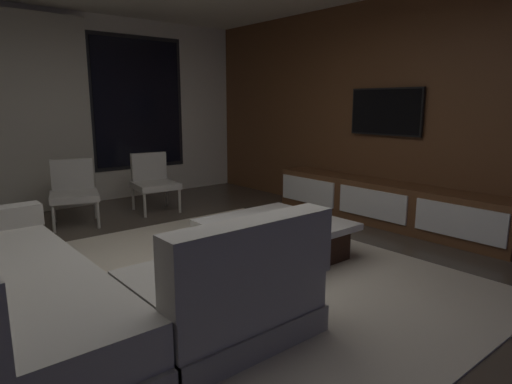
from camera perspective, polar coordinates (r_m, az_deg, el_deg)
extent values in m
plane|color=#473D33|center=(3.71, -8.33, -11.78)|extent=(9.20, 9.20, 0.00)
cube|color=silver|center=(6.82, -25.28, 9.47)|extent=(6.60, 0.12, 2.70)
cube|color=black|center=(7.20, -15.01, 11.01)|extent=(1.52, 0.02, 2.02)
cube|color=black|center=(7.19, -14.96, 11.01)|extent=(1.40, 0.03, 1.90)
cube|color=#BCB5A3|center=(6.52, -29.54, 8.61)|extent=(2.10, 0.12, 2.60)
cube|color=brown|center=(5.64, 19.16, 9.74)|extent=(0.12, 7.80, 2.70)
cube|color=beige|center=(3.81, -2.96, -10.93)|extent=(3.20, 3.80, 0.01)
cube|color=gray|center=(3.30, -28.14, -14.38)|extent=(0.90, 2.50, 0.18)
cube|color=#B2ADA3|center=(3.22, -28.49, -10.99)|extent=(0.86, 2.42, 0.24)
cube|color=gray|center=(2.96, -4.92, -16.03)|extent=(1.10, 0.90, 0.18)
cube|color=#B2ADA3|center=(2.87, -4.99, -12.31)|extent=(1.07, 0.86, 0.24)
cube|color=#B2ADA3|center=(2.49, -0.46, -8.10)|extent=(1.10, 0.20, 0.40)
cube|color=black|center=(4.22, 2.46, -6.58)|extent=(1.00, 1.00, 0.30)
cube|color=white|center=(4.17, 2.48, -4.23)|extent=(1.16, 1.16, 0.06)
cube|color=beige|center=(3.98, 2.61, -4.29)|extent=(0.27, 0.21, 0.03)
cube|color=#55C449|center=(3.95, 2.41, -3.89)|extent=(0.28, 0.21, 0.03)
cube|color=slate|center=(3.96, 2.62, -3.43)|extent=(0.25, 0.22, 0.03)
cube|color=#C6A8D1|center=(3.97, 2.56, -3.01)|extent=(0.26, 0.20, 0.02)
cylinder|color=#B2ADA0|center=(6.01, -9.83, -0.99)|extent=(0.04, 0.04, 0.36)
cylinder|color=#B2ADA0|center=(5.85, -14.17, -1.51)|extent=(0.04, 0.04, 0.36)
cylinder|color=#B2ADA0|center=(6.47, -11.52, -0.17)|extent=(0.04, 0.04, 0.36)
cylinder|color=#B2ADA0|center=(6.32, -15.59, -0.64)|extent=(0.04, 0.04, 0.36)
cube|color=#B2ADA3|center=(6.12, -12.86, 0.84)|extent=(0.61, 0.63, 0.08)
cube|color=#B2ADA3|center=(6.31, -13.68, 3.23)|extent=(0.49, 0.14, 0.38)
cylinder|color=#B2ADA0|center=(5.51, -19.72, -2.62)|extent=(0.04, 0.04, 0.36)
cylinder|color=#B2ADA0|center=(5.51, -24.70, -3.02)|extent=(0.04, 0.04, 0.36)
cylinder|color=#B2ADA0|center=(6.00, -20.06, -1.54)|extent=(0.04, 0.04, 0.36)
cylinder|color=#B2ADA0|center=(6.00, -24.64, -1.90)|extent=(0.04, 0.04, 0.36)
cube|color=#B2ADA3|center=(5.71, -22.42, -0.49)|extent=(0.68, 0.69, 0.08)
cube|color=#B2ADA3|center=(5.91, -22.65, 2.13)|extent=(0.49, 0.21, 0.38)
cube|color=brown|center=(5.58, 16.07, -1.38)|extent=(0.44, 3.10, 0.52)
cube|color=white|center=(4.88, 24.71, -3.49)|extent=(0.02, 0.93, 0.33)
cube|color=white|center=(5.39, 14.69, -1.48)|extent=(0.02, 0.93, 0.33)
cube|color=white|center=(6.04, 6.63, 0.19)|extent=(0.02, 0.93, 0.33)
cube|color=black|center=(5.16, 23.55, -4.52)|extent=(0.33, 0.68, 0.19)
cube|color=#5ED179|center=(5.07, 26.15, -5.25)|extent=(0.03, 0.04, 0.16)
cube|color=#D456B4|center=(5.11, 25.09, -5.06)|extent=(0.03, 0.04, 0.15)
cube|color=olive|center=(5.14, 24.06, -4.66)|extent=(0.03, 0.04, 0.18)
cube|color=#8B589C|center=(5.19, 23.02, -4.65)|extent=(0.03, 0.04, 0.15)
cube|color=#4F5BC8|center=(5.23, 22.02, -4.23)|extent=(0.03, 0.04, 0.18)
cube|color=#A386AE|center=(5.28, 21.03, -4.08)|extent=(0.03, 0.04, 0.17)
cube|color=black|center=(5.68, 16.42, 9.92)|extent=(0.04, 0.98, 0.57)
cube|color=black|center=(5.68, 16.40, 9.92)|extent=(0.05, 0.94, 0.53)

